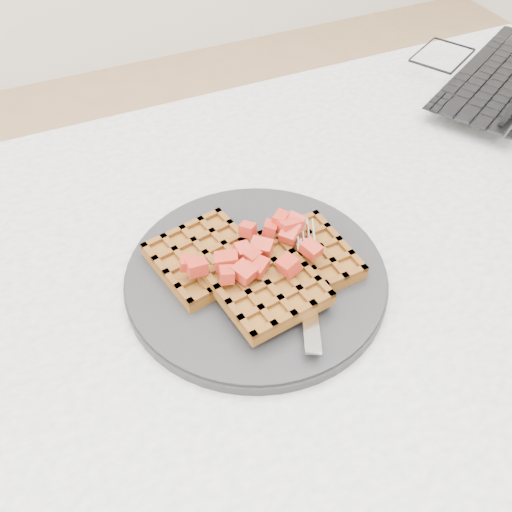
{
  "coord_description": "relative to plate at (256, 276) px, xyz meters",
  "views": [
    {
      "loc": [
        -0.28,
        -0.38,
        1.23
      ],
      "look_at": [
        -0.11,
        0.01,
        0.79
      ],
      "focal_mm": 40.0,
      "sensor_mm": 36.0,
      "label": 1
    }
  ],
  "objects": [
    {
      "name": "ground",
      "position": [
        0.11,
        -0.01,
        -0.76
      ],
      "size": [
        4.0,
        4.0,
        0.0
      ],
      "primitive_type": "plane",
      "color": "tan",
      "rests_on": "ground"
    },
    {
      "name": "table",
      "position": [
        0.11,
        -0.01,
        -0.12
      ],
      "size": [
        1.2,
        0.8,
        0.75
      ],
      "color": "silver",
      "rests_on": "ground"
    },
    {
      "name": "plate",
      "position": [
        0.0,
        0.0,
        0.0
      ],
      "size": [
        0.29,
        0.29,
        0.02
      ],
      "primitive_type": "cylinder",
      "color": "black",
      "rests_on": "table"
    },
    {
      "name": "waffles",
      "position": [
        0.0,
        -0.0,
        0.02
      ],
      "size": [
        0.21,
        0.19,
        0.03
      ],
      "color": "#91581E",
      "rests_on": "plate"
    },
    {
      "name": "strawberry_pile",
      "position": [
        0.0,
        0.0,
        0.05
      ],
      "size": [
        0.15,
        0.15,
        0.02
      ],
      "primitive_type": null,
      "color": "#960A00",
      "rests_on": "waffles"
    },
    {
      "name": "fork",
      "position": [
        0.04,
        -0.04,
        0.02
      ],
      "size": [
        0.1,
        0.17,
        0.02
      ],
      "primitive_type": null,
      "rotation": [
        0.0,
        0.0,
        -0.43
      ],
      "color": "silver",
      "rests_on": "plate"
    },
    {
      "name": "laptop",
      "position": [
        0.52,
        0.23,
        0.03
      ],
      "size": [
        0.41,
        0.38,
        0.23
      ],
      "rotation": [
        0.0,
        0.0,
        3.65
      ],
      "color": "black",
      "rests_on": "table"
    }
  ]
}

